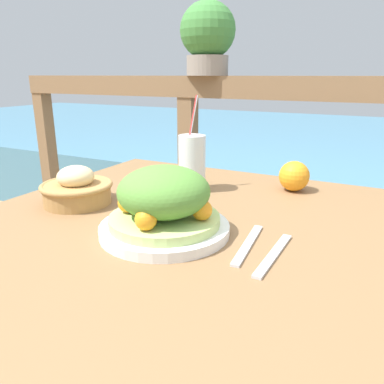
# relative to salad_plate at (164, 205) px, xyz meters

# --- Properties ---
(patio_table) EXTENTS (0.97, 0.99, 0.76)m
(patio_table) POSITION_rel_salad_plate_xyz_m (0.02, 0.05, -0.16)
(patio_table) COLOR olive
(patio_table) RESTS_ON ground_plane
(railing_fence) EXTENTS (2.80, 0.08, 1.06)m
(railing_fence) POSITION_rel_salad_plate_xyz_m (0.02, 0.91, -0.06)
(railing_fence) COLOR brown
(railing_fence) RESTS_ON ground_plane
(sea_backdrop) EXTENTS (12.00, 4.00, 0.49)m
(sea_backdrop) POSITION_rel_salad_plate_xyz_m (0.02, 3.41, -0.57)
(sea_backdrop) COLOR teal
(sea_backdrop) RESTS_ON ground_plane
(salad_plate) EXTENTS (0.26, 0.26, 0.14)m
(salad_plate) POSITION_rel_salad_plate_xyz_m (0.00, 0.00, 0.00)
(salad_plate) COLOR white
(salad_plate) RESTS_ON patio_table
(drink_glass) EXTENTS (0.07, 0.07, 0.25)m
(drink_glass) POSITION_rel_salad_plate_xyz_m (-0.09, 0.29, 0.02)
(drink_glass) COLOR silver
(drink_glass) RESTS_ON patio_table
(bread_basket) EXTENTS (0.17, 0.17, 0.09)m
(bread_basket) POSITION_rel_salad_plate_xyz_m (-0.29, 0.06, -0.02)
(bread_basket) COLOR #AD7F47
(bread_basket) RESTS_ON patio_table
(potted_plant) EXTENTS (0.23, 0.23, 0.29)m
(potted_plant) POSITION_rel_salad_plate_xyz_m (-0.34, 0.91, 0.39)
(potted_plant) COLOR gray
(potted_plant) RESTS_ON railing_fence
(fork) EXTENTS (0.03, 0.18, 0.00)m
(fork) POSITION_rel_salad_plate_xyz_m (0.17, 0.02, -0.06)
(fork) COLOR silver
(fork) RESTS_ON patio_table
(knife) EXTENTS (0.02, 0.18, 0.00)m
(knife) POSITION_rel_salad_plate_xyz_m (0.22, 0.00, -0.06)
(knife) COLOR silver
(knife) RESTS_ON patio_table
(orange_near_basket) EXTENTS (0.08, 0.08, 0.08)m
(orange_near_basket) POSITION_rel_salad_plate_xyz_m (0.16, 0.41, -0.02)
(orange_near_basket) COLOR orange
(orange_near_basket) RESTS_ON patio_table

